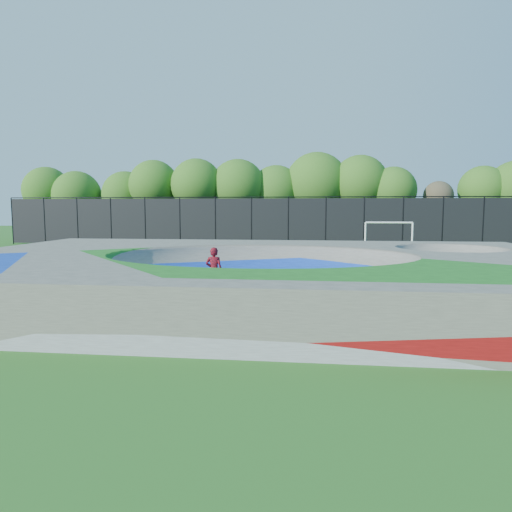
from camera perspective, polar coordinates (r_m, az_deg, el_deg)
The scene contains 7 objects.
ground at distance 16.37m, azimuth 0.51°, elevation -4.95°, with size 120.00×120.00×0.00m, color #215918.
skate_deck at distance 16.24m, azimuth 0.51°, elevation -2.35°, with size 22.00×14.00×1.50m, color gray.
skater at distance 16.49m, azimuth -5.26°, elevation -1.87°, with size 0.63×0.41×1.72m, color #B70E1D.
skateboard at distance 16.63m, azimuth -5.24°, elevation -4.71°, with size 0.78×0.22×0.05m, color black.
soccer_goal at distance 32.95m, azimuth 16.27°, elevation 2.98°, with size 3.30×0.12×2.18m.
fence at distance 37.03m, azimuth 4.05°, elevation 4.42°, with size 48.09×0.09×4.04m.
treeline at distance 42.50m, azimuth 4.87°, elevation 8.50°, with size 53.24×7.24×8.26m.
Camera 1 is at (1.74, -15.97, 3.11)m, focal length 32.00 mm.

